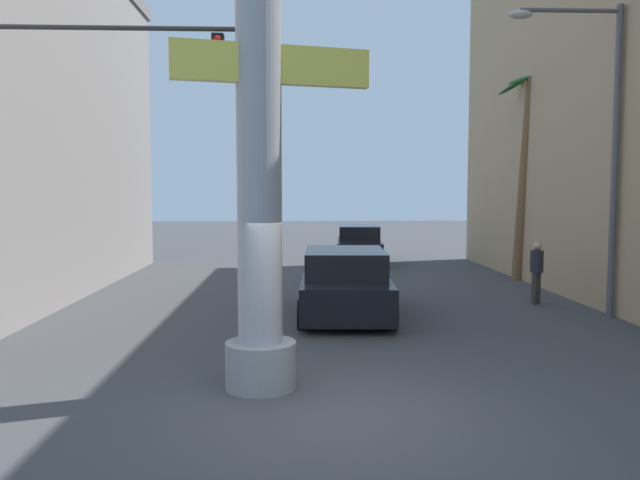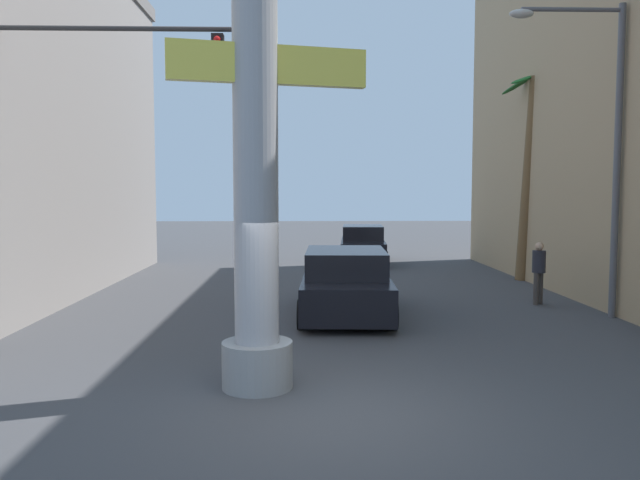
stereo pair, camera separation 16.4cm
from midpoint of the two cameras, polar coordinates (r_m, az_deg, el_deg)
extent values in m
plane|color=#424244|center=(18.22, -0.17, -4.88)|extent=(90.33, 90.33, 0.00)
cylinder|color=#9E9EA3|center=(9.29, -5.41, 10.07)|extent=(0.66, 0.66, 7.72)
cylinder|color=gray|center=(9.60, -5.26, -11.28)|extent=(1.06, 1.06, 0.70)
cube|color=#F2E04C|center=(9.41, -4.19, 15.70)|extent=(2.88, 0.82, 0.56)
cylinder|color=#59595E|center=(16.08, 25.79, 6.34)|extent=(0.16, 0.16, 7.21)
cylinder|color=#59595E|center=(16.10, 22.35, 18.91)|extent=(2.32, 0.10, 0.10)
ellipsoid|color=beige|center=(15.66, 18.25, 19.06)|extent=(0.56, 0.28, 0.20)
cylinder|color=#333333|center=(13.78, -17.60, 17.95)|extent=(5.66, 0.10, 0.10)
cube|color=black|center=(13.30, -8.95, 16.61)|extent=(0.24, 0.24, 0.70)
sphere|color=red|center=(13.22, -9.04, 17.66)|extent=(0.14, 0.14, 0.14)
sphere|color=yellow|center=(13.17, -9.02, 16.73)|extent=(0.14, 0.14, 0.14)
sphere|color=green|center=(13.13, -9.01, 15.79)|extent=(0.14, 0.14, 0.14)
cylinder|color=black|center=(16.75, -0.79, -4.60)|extent=(0.25, 0.65, 0.64)
cylinder|color=black|center=(16.79, 5.81, -4.59)|extent=(0.25, 0.65, 0.64)
cylinder|color=black|center=(13.45, -1.26, -6.83)|extent=(0.25, 0.65, 0.64)
cylinder|color=black|center=(13.51, 6.98, -6.81)|extent=(0.25, 0.65, 0.64)
cube|color=black|center=(15.05, 2.67, -4.70)|extent=(2.26, 4.87, 0.80)
cube|color=black|center=(14.96, 2.68, -2.05)|extent=(1.99, 2.72, 0.60)
cylinder|color=black|center=(27.51, 2.29, -1.06)|extent=(0.27, 0.66, 0.64)
cylinder|color=black|center=(27.55, 5.77, -1.07)|extent=(0.27, 0.66, 0.64)
cylinder|color=black|center=(24.36, 2.22, -1.77)|extent=(0.27, 0.66, 0.64)
cylinder|color=black|center=(24.40, 6.15, -1.78)|extent=(0.27, 0.66, 0.64)
cube|color=black|center=(25.92, 4.10, -0.87)|extent=(2.11, 4.66, 0.80)
cube|color=black|center=(25.86, 4.11, 0.67)|extent=(1.81, 2.61, 0.60)
cylinder|color=brown|center=(21.64, 18.74, 5.20)|extent=(0.59, 0.85, 6.68)
ellipsoid|color=#20642D|center=(22.30, 20.92, 13.41)|extent=(1.18, 0.39, 0.50)
ellipsoid|color=#24782D|center=(22.68, 19.20, 13.34)|extent=(0.61, 1.24, 0.45)
ellipsoid|color=#28682D|center=(22.23, 17.87, 13.37)|extent=(1.13, 0.93, 0.66)
ellipsoid|color=#22742D|center=(21.64, 18.38, 13.77)|extent=(1.21, 0.89, 0.48)
ellipsoid|color=#32682D|center=(21.65, 20.52, 13.59)|extent=(0.74, 1.19, 0.62)
cylinder|color=#3F3833|center=(17.42, 19.75, -4.17)|extent=(0.14, 0.14, 0.84)
cylinder|color=#3F3833|center=(17.25, 19.41, -4.24)|extent=(0.14, 0.14, 0.84)
cylinder|color=#26262D|center=(17.25, 19.64, -1.87)|extent=(0.48, 0.48, 0.58)
sphere|color=tan|center=(17.21, 19.68, -0.55)|extent=(0.22, 0.22, 0.22)
camera|label=1|loc=(0.08, -89.65, 0.03)|focal=35.00mm
camera|label=2|loc=(0.08, 90.35, -0.03)|focal=35.00mm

